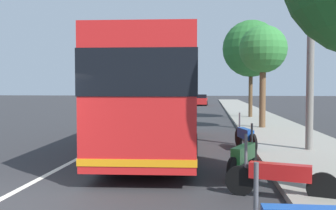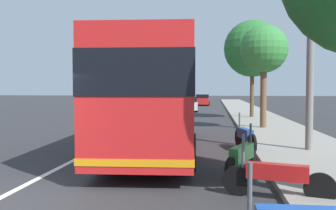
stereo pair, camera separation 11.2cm
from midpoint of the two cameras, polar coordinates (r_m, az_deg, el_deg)
sidewalk_curb at (r=16.76m, az=18.06°, el=-4.79°), size 110.00×3.60×0.14m
lane_divider_line at (r=16.97m, az=-7.13°, el=-4.82°), size 110.00×0.16×0.01m
coach_bus at (r=13.14m, az=-1.36°, el=1.95°), size 11.04×3.21×3.60m
motorcycle_angled at (r=7.61m, az=16.81°, el=-10.53°), size 0.68×2.10×1.25m
motorcycle_mid_row at (r=9.66m, az=11.68°, el=-7.68°), size 2.12×0.94×1.23m
motorcycle_by_tree at (r=13.33m, az=12.02°, el=-4.77°), size 2.19×0.59×1.29m
car_far_distant at (r=35.53m, az=3.19°, el=0.10°), size 4.08×2.05×1.39m
car_oncoming at (r=50.63m, az=-0.56°, el=0.85°), size 4.39×2.02×1.46m
car_behind_bus at (r=48.71m, az=5.41°, el=0.76°), size 4.31×1.87×1.43m
roadside_tree_mid_block at (r=20.13m, az=14.73°, el=8.20°), size 2.49×2.49×5.49m
roadside_tree_far_block at (r=27.50m, az=13.01°, el=8.46°), size 4.07×4.07×7.09m
utility_pole at (r=13.30m, az=21.41°, el=11.33°), size 0.24×0.24×8.49m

